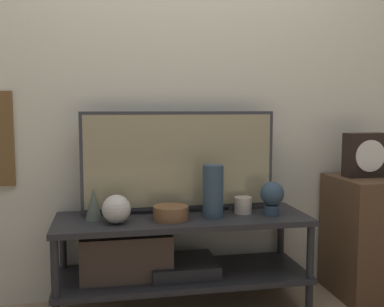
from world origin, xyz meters
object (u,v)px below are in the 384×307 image
Objects in this scene: vase_tall_ceramic at (213,191)px; candle_jar at (243,205)px; vase_slim_bronze at (93,204)px; vase_wide_bowl at (171,213)px; decorative_bust at (272,196)px; mantel_clock at (365,155)px; vase_round_glass at (116,209)px; television at (180,161)px.

vase_tall_ceramic is 0.21m from candle_jar.
vase_slim_bronze reaches higher than vase_wide_bowl.
mantel_clock is (0.61, 0.10, 0.20)m from decorative_bust.
decorative_bust is 0.71× the size of mantel_clock.
decorative_bust is at bearing -2.51° from vase_tall_ceramic.
decorative_bust reaches higher than vase_round_glass.
vase_tall_ceramic reaches higher than decorative_bust.
decorative_bust is at bearing -4.38° from vase_slim_bronze.
candle_jar is (0.81, -0.00, -0.04)m from vase_slim_bronze.
vase_slim_bronze is at bearing -169.27° from television.
vase_slim_bronze is 0.96m from decorative_bust.
vase_slim_bronze reaches higher than vase_round_glass.
mantel_clock is at bearing -3.39° from television.
mantel_clock is at bearing 9.06° from decorative_bust.
television is 5.89× the size of decorative_bust.
vase_tall_ceramic is 1.09× the size of mantel_clock.
vase_round_glass is at bearing -175.91° from vase_tall_ceramic.
mantel_clock is at bearing 0.90° from vase_slim_bronze.
mantel_clock reaches higher than vase_wide_bowl.
mantel_clock reaches higher than decorative_bust.
vase_wide_bowl is (0.28, 0.02, -0.04)m from vase_round_glass.
vase_round_glass is 0.15m from vase_slim_bronze.
television is 0.26m from vase_tall_ceramic.
vase_wide_bowl is at bearing 4.10° from vase_round_glass.
vase_round_glass is at bearing -175.28° from mantel_clock.
vase_tall_ceramic is 0.96m from mantel_clock.
vase_wide_bowl is 0.56m from decorative_bust.
vase_slim_bronze is at bearing 169.28° from vase_wide_bowl.
vase_slim_bronze is 1.58m from mantel_clock.
vase_slim_bronze is 0.91× the size of vase_wide_bowl.
television is at bearing 136.17° from vase_tall_ceramic.
vase_tall_ceramic reaches higher than vase_wide_bowl.
decorative_bust is (0.33, -0.01, -0.03)m from vase_tall_ceramic.
vase_wide_bowl is at bearing -175.92° from vase_tall_ceramic.
vase_tall_ceramic is at bearing -174.94° from mantel_clock.
decorative_bust is (0.14, -0.07, 0.06)m from candle_jar.
mantel_clock is at bearing 5.06° from vase_tall_ceramic.
vase_wide_bowl is (-0.08, -0.16, -0.25)m from television.
vase_tall_ceramic is at bearing -43.83° from television.
candle_jar is 0.17m from decorative_bust.
vase_round_glass is at bearing -175.90° from vase_wide_bowl.
mantel_clock is (1.17, 0.10, 0.27)m from vase_wide_bowl.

